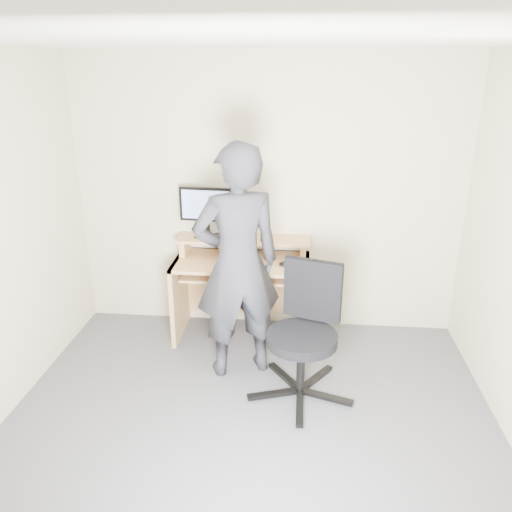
% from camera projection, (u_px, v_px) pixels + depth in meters
% --- Properties ---
extents(ground, '(3.50, 3.50, 0.00)m').
position_uv_depth(ground, '(246.00, 445.00, 3.32)').
color(ground, '#54555A').
rests_on(ground, ground).
extents(back_wall, '(3.50, 0.02, 2.50)m').
position_uv_depth(back_wall, '(267.00, 198.00, 4.50)').
color(back_wall, '#BFB798').
rests_on(back_wall, ground).
extents(ceiling, '(3.50, 3.50, 0.02)m').
position_uv_depth(ceiling, '(243.00, 36.00, 2.43)').
color(ceiling, white).
rests_on(ceiling, back_wall).
extents(desk, '(1.20, 0.60, 0.91)m').
position_uv_depth(desk, '(243.00, 278.00, 4.56)').
color(desk, tan).
rests_on(desk, ground).
extents(monitor, '(0.48, 0.13, 0.45)m').
position_uv_depth(monitor, '(206.00, 208.00, 4.44)').
color(monitor, black).
rests_on(monitor, desk).
extents(external_drive, '(0.10, 0.14, 0.20)m').
position_uv_depth(external_drive, '(228.00, 227.00, 4.47)').
color(external_drive, black).
rests_on(external_drive, desk).
extents(travel_mug, '(0.07, 0.07, 0.17)m').
position_uv_depth(travel_mug, '(244.00, 229.00, 4.46)').
color(travel_mug, silver).
rests_on(travel_mug, desk).
extents(smartphone, '(0.07, 0.13, 0.01)m').
position_uv_depth(smartphone, '(264.00, 239.00, 4.47)').
color(smartphone, black).
rests_on(smartphone, desk).
extents(charger, '(0.05, 0.04, 0.03)m').
position_uv_depth(charger, '(224.00, 239.00, 4.43)').
color(charger, black).
rests_on(charger, desk).
extents(headphones, '(0.16, 0.16, 0.06)m').
position_uv_depth(headphones, '(219.00, 235.00, 4.55)').
color(headphones, silver).
rests_on(headphones, desk).
extents(keyboard, '(0.49, 0.27, 0.03)m').
position_uv_depth(keyboard, '(245.00, 273.00, 4.36)').
color(keyboard, black).
rests_on(keyboard, desk).
extents(mouse, '(0.11, 0.08, 0.04)m').
position_uv_depth(mouse, '(284.00, 264.00, 4.28)').
color(mouse, black).
rests_on(mouse, desk).
extents(office_chair, '(0.80, 0.76, 1.00)m').
position_uv_depth(office_chair, '(305.00, 327.00, 3.70)').
color(office_chair, black).
rests_on(office_chair, ground).
extents(person, '(0.80, 0.67, 1.88)m').
position_uv_depth(person, '(237.00, 264.00, 3.83)').
color(person, black).
rests_on(person, ground).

